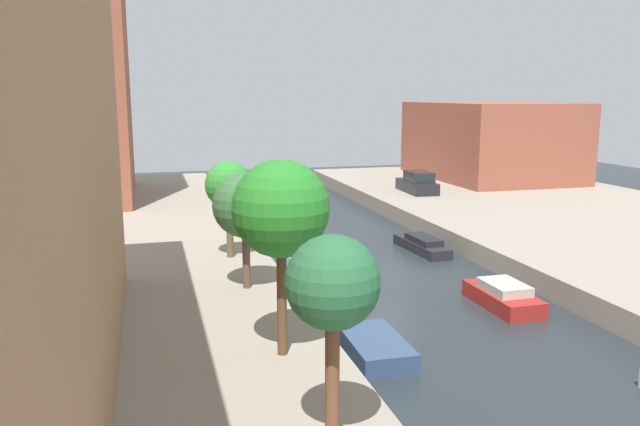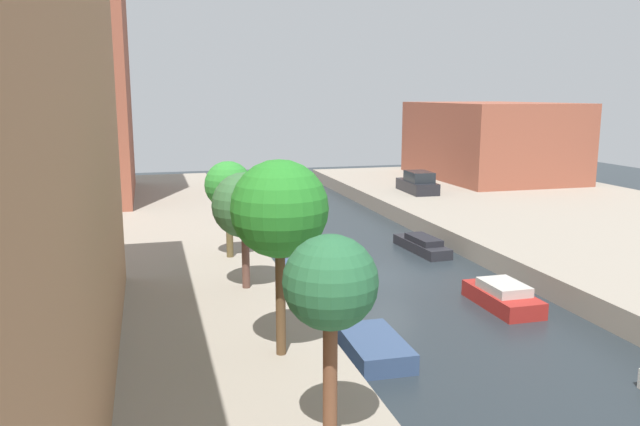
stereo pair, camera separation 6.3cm
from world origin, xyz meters
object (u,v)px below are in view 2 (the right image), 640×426
object	(u,v)px
low_block_right	(490,140)
moored_boat_right_2	(503,296)
street_tree_1	(279,210)
moored_boat_left_2	(374,347)
moored_boat_left_4	(266,238)
moored_boat_left_3	(308,275)
apartment_tower_far	(47,58)
street_tree_0	(330,286)
street_tree_2	(245,206)
street_tree_3	(228,186)
parked_car	(418,184)
moored_boat_right_3	(422,245)

from	to	relation	value
low_block_right	moored_boat_right_2	xyz separation A→B (m)	(-15.17, -27.46, -3.73)
low_block_right	street_tree_1	xyz separation A→B (m)	(-24.70, -31.88, 0.87)
street_tree_1	moored_boat_left_2	world-z (taller)	street_tree_1
low_block_right	street_tree_1	world-z (taller)	low_block_right
moored_boat_left_2	moored_boat_left_4	world-z (taller)	moored_boat_left_2
low_block_right	moored_boat_left_4	xyz separation A→B (m)	(-21.94, -14.65, -3.87)
moored_boat_left_3	apartment_tower_far	bearing A→B (deg)	120.82
street_tree_0	street_tree_2	size ratio (longest dim) A/B	1.03
street_tree_3	moored_boat_right_2	size ratio (longest dim) A/B	1.18
moored_boat_left_3	parked_car	bearing A→B (deg)	53.37
low_block_right	moored_boat_left_4	bearing A→B (deg)	-146.26
street_tree_0	moored_boat_left_2	bearing A→B (deg)	62.36
low_block_right	moored_boat_right_2	bearing A→B (deg)	-118.91
moored_boat_left_2	moored_boat_right_3	bearing A→B (deg)	59.66
moored_boat_left_4	moored_boat_right_2	size ratio (longest dim) A/B	1.09
low_block_right	moored_boat_right_3	bearing A→B (deg)	-127.90
parked_car	moored_boat_left_3	bearing A→B (deg)	-126.63
moored_boat_left_2	moored_boat_left_3	distance (m)	7.79
low_block_right	moored_boat_left_2	xyz separation A→B (m)	(-21.50, -30.58, -3.84)
low_block_right	moored_boat_left_4	size ratio (longest dim) A/B	3.74
street_tree_1	moored_boat_right_3	distance (m)	17.31
apartment_tower_far	parked_car	world-z (taller)	apartment_tower_far
low_block_right	moored_boat_right_3	xyz separation A→B (m)	(-14.53, -18.67, -3.80)
moored_boat_right_2	moored_boat_right_3	size ratio (longest dim) A/B	0.82
street_tree_3	moored_boat_left_4	world-z (taller)	street_tree_3
street_tree_2	parked_car	bearing A→B (deg)	51.61
apartment_tower_far	moored_boat_left_3	distance (m)	26.07
parked_car	street_tree_0	bearing A→B (deg)	-116.82
street_tree_1	moored_boat_right_2	world-z (taller)	street_tree_1
moored_boat_right_3	parked_car	bearing A→B (deg)	67.14
apartment_tower_far	moored_boat_right_2	size ratio (longest dim) A/B	5.25
street_tree_0	street_tree_1	world-z (taller)	street_tree_1
parked_car	moored_boat_left_2	bearing A→B (deg)	-116.62
low_block_right	parked_car	size ratio (longest dim) A/B	3.38
low_block_right	street_tree_2	bearing A→B (deg)	-133.96
low_block_right	parked_car	xyz separation A→B (m)	(-9.23, -6.09, -2.51)
parked_car	moored_boat_left_4	bearing A→B (deg)	-146.04
street_tree_2	moored_boat_left_4	world-z (taller)	street_tree_2
apartment_tower_far	low_block_right	bearing A→B (deg)	3.50
street_tree_2	street_tree_3	bearing A→B (deg)	90.00
street_tree_2	street_tree_3	xyz separation A→B (m)	(0.00, 4.63, 0.07)
street_tree_1	moored_boat_left_3	world-z (taller)	street_tree_1
apartment_tower_far	street_tree_1	world-z (taller)	apartment_tower_far
parked_car	moored_boat_left_2	world-z (taller)	parked_car
parked_car	moored_boat_right_2	xyz separation A→B (m)	(-5.94, -21.37, -1.23)
moored_boat_left_4	moored_boat_right_2	bearing A→B (deg)	-62.13
moored_boat_right_3	street_tree_1	bearing A→B (deg)	-127.59
moored_boat_left_4	street_tree_1	bearing A→B (deg)	-99.10
apartment_tower_far	parked_car	distance (m)	26.56
street_tree_1	street_tree_2	world-z (taller)	street_tree_1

